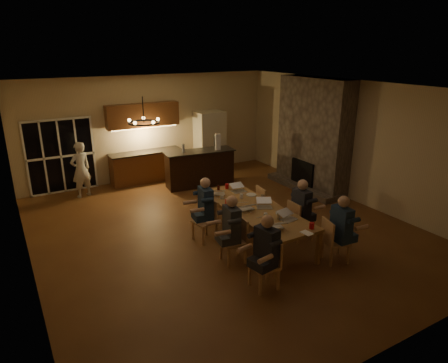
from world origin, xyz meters
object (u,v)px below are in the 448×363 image
at_px(chair_right_near, 336,241).
at_px(plate_left, 269,225).
at_px(bar_blender, 218,142).
at_px(person_right_mid, 301,210).
at_px(chandelier, 144,123).
at_px(bar_bottle, 183,148).
at_px(person_left_near, 266,253).
at_px(laptop_e, 218,190).
at_px(chair_left_far, 205,221).
at_px(chair_right_mid, 301,220).
at_px(dining_table, 254,224).
at_px(redcup_mid, 227,202).
at_px(standing_person, 81,170).
at_px(mug_back, 222,197).
at_px(can_right, 262,197).
at_px(chair_right_far, 268,204).
at_px(can_silver, 279,216).
at_px(laptop_c, 246,204).
at_px(mug_mid, 241,196).
at_px(chair_left_mid, 233,241).
at_px(can_cola, 218,188).
at_px(laptop_f, 239,187).
at_px(laptop_d, 264,203).
at_px(person_left_far, 206,208).
at_px(person_right_near, 341,230).
at_px(laptop_a, 274,222).
at_px(refrigerator, 210,142).
at_px(redcup_far, 227,186).
at_px(plate_near, 281,213).
at_px(redcup_near, 312,226).
at_px(laptop_b, 289,215).
at_px(bar_island, 200,168).
at_px(person_left_mid, 232,230).
at_px(plate_far, 251,195).

height_order(chair_right_near, plate_left, chair_right_near).
bearing_deg(bar_blender, person_right_mid, -74.09).
xyz_separation_m(chandelier, bar_bottle, (2.37, 3.66, -1.55)).
height_order(person_left_near, laptop_e, person_left_near).
xyz_separation_m(chair_left_far, chair_right_near, (1.78, -2.08, 0.00)).
bearing_deg(chair_right_mid, bar_blender, -2.49).
bearing_deg(dining_table, redcup_mid, 131.44).
height_order(standing_person, mug_back, standing_person).
bearing_deg(can_right, chair_right_far, 38.77).
distance_m(dining_table, can_silver, 0.84).
bearing_deg(bar_bottle, can_silver, -90.49).
bearing_deg(laptop_c, mug_mid, -111.34).
xyz_separation_m(chair_right_mid, chair_right_far, (-0.06, 1.11, 0.00)).
relative_size(chair_left_mid, can_cola, 7.42).
bearing_deg(chair_right_far, laptop_f, 64.52).
bearing_deg(dining_table, person_left_near, -117.88).
height_order(mug_back, can_silver, can_silver).
relative_size(laptop_d, bar_bottle, 1.33).
height_order(chair_right_mid, person_left_far, person_left_far).
bearing_deg(person_right_near, laptop_c, 38.63).
bearing_deg(person_right_near, laptop_f, 18.80).
relative_size(chair_right_far, standing_person, 0.57).
height_order(laptop_a, laptop_f, same).
distance_m(refrigerator, plate_left, 6.12).
distance_m(dining_table, person_right_mid, 1.05).
bearing_deg(standing_person, redcup_far, 110.62).
distance_m(chair_right_mid, plate_near, 0.66).
relative_size(laptop_c, can_right, 2.67).
relative_size(chair_right_near, plate_near, 3.87).
xyz_separation_m(chair_right_near, redcup_near, (-0.50, 0.17, 0.37)).
bearing_deg(laptop_b, can_right, 70.40).
distance_m(mug_back, redcup_near, 2.29).
relative_size(dining_table, laptop_c, 9.58).
height_order(chair_right_far, plate_near, chair_right_far).
xyz_separation_m(chair_right_mid, laptop_f, (-0.64, 1.49, 0.42)).
height_order(redcup_far, can_silver, same).
relative_size(laptop_f, redcup_near, 2.67).
xyz_separation_m(bar_island, can_cola, (-0.73, -2.44, 0.27)).
relative_size(person_right_near, redcup_near, 11.50).
distance_m(person_left_mid, mug_back, 1.47).
bearing_deg(dining_table, can_right, 35.99).
relative_size(redcup_mid, plate_far, 0.51).
relative_size(chair_right_near, person_left_near, 0.64).
relative_size(person_right_near, person_left_far, 1.00).
bearing_deg(plate_near, chair_right_far, 65.64).
xyz_separation_m(refrigerator, redcup_near, (-1.22, -6.33, -0.19)).
distance_m(person_left_near, can_silver, 1.31).
bearing_deg(chair_right_far, person_left_far, 97.19).
distance_m(laptop_b, bar_blender, 4.61).
xyz_separation_m(chair_right_far, person_right_near, (0.07, -2.24, 0.24)).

